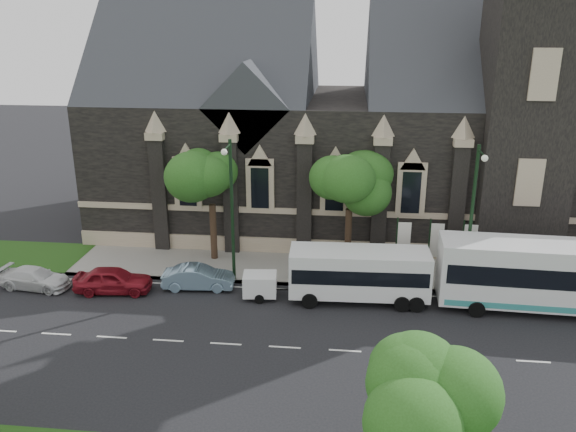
# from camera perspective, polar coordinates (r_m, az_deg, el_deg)

# --- Properties ---
(ground) EXTENTS (160.00, 160.00, 0.00)m
(ground) POSITION_cam_1_polar(r_m,az_deg,el_deg) (29.52, -0.32, -12.87)
(ground) COLOR black
(ground) RESTS_ON ground
(sidewalk) EXTENTS (80.00, 5.00, 0.15)m
(sidewalk) POSITION_cam_1_polar(r_m,az_deg,el_deg) (37.86, 1.29, -5.22)
(sidewalk) COLOR gray
(sidewalk) RESTS_ON ground
(museum) EXTENTS (40.00, 17.70, 29.90)m
(museum) POSITION_cam_1_polar(r_m,az_deg,el_deg) (44.39, 9.09, 9.11)
(museum) COLOR black
(museum) RESTS_ON ground
(tree_park_east) EXTENTS (3.40, 3.40, 6.28)m
(tree_park_east) POSITION_cam_1_polar(r_m,az_deg,el_deg) (19.35, 15.58, -16.28)
(tree_park_east) COLOR black
(tree_park_east) RESTS_ON ground
(tree_walk_right) EXTENTS (4.08, 4.08, 7.80)m
(tree_walk_right) POSITION_cam_1_polar(r_m,az_deg,el_deg) (36.95, 6.50, 3.52)
(tree_walk_right) COLOR black
(tree_walk_right) RESTS_ON ground
(tree_walk_left) EXTENTS (3.91, 3.91, 7.64)m
(tree_walk_left) POSITION_cam_1_polar(r_m,az_deg,el_deg) (37.96, -7.26, 3.77)
(tree_walk_left) COLOR black
(tree_walk_left) RESTS_ON ground
(street_lamp_near) EXTENTS (0.36, 1.88, 9.00)m
(street_lamp_near) POSITION_cam_1_polar(r_m,az_deg,el_deg) (34.44, 17.82, 0.33)
(street_lamp_near) COLOR black
(street_lamp_near) RESTS_ON ground
(street_lamp_mid) EXTENTS (0.36, 1.88, 9.00)m
(street_lamp_mid) POSITION_cam_1_polar(r_m,az_deg,el_deg) (34.37, -5.65, 1.14)
(street_lamp_mid) COLOR black
(street_lamp_mid) RESTS_ON ground
(banner_flag_left) EXTENTS (0.90, 0.10, 4.00)m
(banner_flag_left) POSITION_cam_1_polar(r_m,az_deg,el_deg) (36.56, 11.13, -2.57)
(banner_flag_left) COLOR black
(banner_flag_left) RESTS_ON ground
(banner_flag_center) EXTENTS (0.90, 0.10, 4.00)m
(banner_flag_center) POSITION_cam_1_polar(r_m,az_deg,el_deg) (36.80, 14.23, -2.66)
(banner_flag_center) COLOR black
(banner_flag_center) RESTS_ON ground
(banner_flag_right) EXTENTS (0.90, 0.10, 4.00)m
(banner_flag_right) POSITION_cam_1_polar(r_m,az_deg,el_deg) (37.15, 17.28, -2.74)
(banner_flag_right) COLOR black
(banner_flag_right) RESTS_ON ground
(tour_coach) EXTENTS (13.71, 3.61, 3.97)m
(tour_coach) POSITION_cam_1_polar(r_m,az_deg,el_deg) (35.35, 25.78, -5.37)
(tour_coach) COLOR silver
(tour_coach) RESTS_ON ground
(shuttle_bus) EXTENTS (8.04, 3.01, 3.07)m
(shuttle_bus) POSITION_cam_1_polar(r_m,az_deg,el_deg) (33.52, 7.08, -5.52)
(shuttle_bus) COLOR white
(shuttle_bus) RESTS_ON ground
(box_trailer) EXTENTS (2.86, 1.68, 1.50)m
(box_trailer) POSITION_cam_1_polar(r_m,az_deg,el_deg) (33.93, -2.80, -6.78)
(box_trailer) COLOR silver
(box_trailer) RESTS_ON ground
(sedan) EXTENTS (4.42, 1.85, 1.42)m
(sedan) POSITION_cam_1_polar(r_m,az_deg,el_deg) (35.51, -8.87, -6.03)
(sedan) COLOR #7C9CB3
(sedan) RESTS_ON ground
(car_far_red) EXTENTS (4.73, 2.28, 1.56)m
(car_far_red) POSITION_cam_1_polar(r_m,az_deg,el_deg) (36.16, -16.92, -6.07)
(car_far_red) COLOR maroon
(car_far_red) RESTS_ON ground
(car_far_white) EXTENTS (4.50, 2.19, 1.26)m
(car_far_white) POSITION_cam_1_polar(r_m,az_deg,el_deg) (38.39, -23.76, -5.66)
(car_far_white) COLOR silver
(car_far_white) RESTS_ON ground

